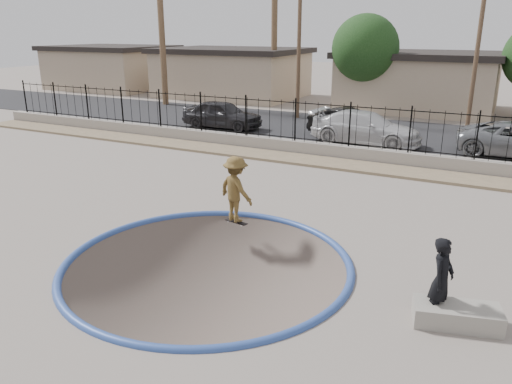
{
  "coord_description": "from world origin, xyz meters",
  "views": [
    {
      "loc": [
        6.01,
        -10.17,
        5.42
      ],
      "look_at": [
        -0.22,
        2.0,
        0.92
      ],
      "focal_mm": 35.0,
      "sensor_mm": 36.0,
      "label": 1
    }
  ],
  "objects_px": {
    "car_c": "(366,128)",
    "videographer": "(442,280)",
    "car_b": "(350,123)",
    "car_a": "(222,114)",
    "skater": "(236,192)",
    "concrete_ledge": "(457,315)",
    "skateboard": "(236,222)"
  },
  "relations": [
    {
      "from": "concrete_ledge",
      "to": "videographer",
      "type": "bearing_deg",
      "value": 171.78
    },
    {
      "from": "skateboard",
      "to": "car_b",
      "type": "xyz_separation_m",
      "value": [
        -0.71,
        13.4,
        0.69
      ]
    },
    {
      "from": "skater",
      "to": "videographer",
      "type": "height_order",
      "value": "skater"
    },
    {
      "from": "car_a",
      "to": "car_b",
      "type": "bearing_deg",
      "value": -81.62
    },
    {
      "from": "skateboard",
      "to": "concrete_ledge",
      "type": "bearing_deg",
      "value": -12.18
    },
    {
      "from": "car_b",
      "to": "car_c",
      "type": "xyz_separation_m",
      "value": [
        1.21,
        -1.39,
        0.07
      ]
    },
    {
      "from": "concrete_ledge",
      "to": "car_a",
      "type": "height_order",
      "value": "car_a"
    },
    {
      "from": "skater",
      "to": "skateboard",
      "type": "distance_m",
      "value": 0.9
    },
    {
      "from": "skater",
      "to": "concrete_ledge",
      "type": "relative_size",
      "value": 1.2
    },
    {
      "from": "videographer",
      "to": "concrete_ledge",
      "type": "bearing_deg",
      "value": -84.66
    },
    {
      "from": "car_b",
      "to": "car_c",
      "type": "bearing_deg",
      "value": -137.54
    },
    {
      "from": "car_c",
      "to": "videographer",
      "type": "bearing_deg",
      "value": -154.49
    },
    {
      "from": "videographer",
      "to": "car_a",
      "type": "xyz_separation_m",
      "value": [
        -13.74,
        14.88,
        -0.04
      ]
    },
    {
      "from": "car_a",
      "to": "car_c",
      "type": "height_order",
      "value": "car_c"
    },
    {
      "from": "videographer",
      "to": "concrete_ledge",
      "type": "height_order",
      "value": "videographer"
    },
    {
      "from": "car_a",
      "to": "car_c",
      "type": "xyz_separation_m",
      "value": [
        8.29,
        -0.29,
        0.0
      ]
    },
    {
      "from": "concrete_ledge",
      "to": "car_b",
      "type": "xyz_separation_m",
      "value": [
        -7.02,
        16.03,
        0.54
      ]
    },
    {
      "from": "skater",
      "to": "car_b",
      "type": "height_order",
      "value": "skater"
    },
    {
      "from": "videographer",
      "to": "skater",
      "type": "bearing_deg",
      "value": 80.17
    },
    {
      "from": "skater",
      "to": "videographer",
      "type": "bearing_deg",
      "value": 177.11
    },
    {
      "from": "concrete_ledge",
      "to": "car_c",
      "type": "bearing_deg",
      "value": 111.65
    },
    {
      "from": "skateboard",
      "to": "videographer",
      "type": "height_order",
      "value": "videographer"
    },
    {
      "from": "car_b",
      "to": "videographer",
      "type": "bearing_deg",
      "value": -155.99
    },
    {
      "from": "car_a",
      "to": "car_b",
      "type": "xyz_separation_m",
      "value": [
        7.08,
        1.1,
        -0.07
      ]
    },
    {
      "from": "concrete_ledge",
      "to": "car_a",
      "type": "distance_m",
      "value": 20.54
    },
    {
      "from": "videographer",
      "to": "car_c",
      "type": "bearing_deg",
      "value": 34.07
    },
    {
      "from": "concrete_ledge",
      "to": "car_c",
      "type": "relative_size",
      "value": 0.3
    },
    {
      "from": "skater",
      "to": "concrete_ledge",
      "type": "xyz_separation_m",
      "value": [
        6.31,
        -2.63,
        -0.76
      ]
    },
    {
      "from": "car_c",
      "to": "skater",
      "type": "bearing_deg",
      "value": -177.37
    },
    {
      "from": "concrete_ledge",
      "to": "car_c",
      "type": "distance_m",
      "value": 15.76
    },
    {
      "from": "skateboard",
      "to": "car_a",
      "type": "distance_m",
      "value": 14.58
    },
    {
      "from": "concrete_ledge",
      "to": "car_b",
      "type": "relative_size",
      "value": 0.37
    }
  ]
}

